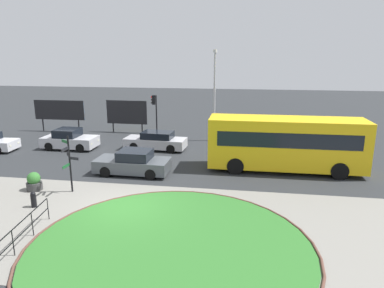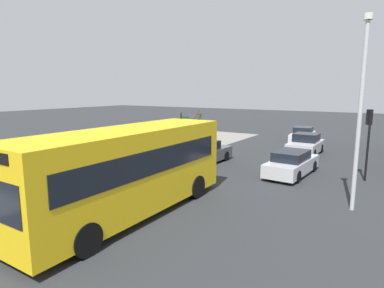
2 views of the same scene
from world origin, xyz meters
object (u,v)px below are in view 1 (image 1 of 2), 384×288
object	(u,v)px
signpost_directional	(69,160)
lamppost_tall	(214,93)
planter_near_signpost	(34,182)
bus_yellow	(286,143)
car_far_lane	(70,140)
car_trailing	(156,141)
billboard_right	(127,113)
car_near_lane	(133,163)
billboard_left	(59,110)
traffic_light_near	(155,107)
bollard_foreground	(34,199)

from	to	relation	value
signpost_directional	lamppost_tall	bearing A→B (deg)	63.36
planter_near_signpost	bus_yellow	bearing A→B (deg)	21.90
car_far_lane	bus_yellow	bearing A→B (deg)	-9.75
car_far_lane	car_trailing	size ratio (longest dim) A/B	0.86
billboard_right	planter_near_signpost	world-z (taller)	billboard_right
car_far_lane	billboard_right	size ratio (longest dim) A/B	1.06
car_near_lane	car_far_lane	size ratio (longest dim) A/B	1.10
bus_yellow	billboard_left	world-z (taller)	bus_yellow
bus_yellow	traffic_light_near	size ratio (longest dim) A/B	2.51
car_trailing	traffic_light_near	size ratio (longest dim) A/B	1.27
traffic_light_near	planter_near_signpost	distance (m)	13.11
lamppost_tall	bus_yellow	bearing A→B (deg)	-54.62
signpost_directional	car_far_lane	xyz separation A→B (m)	(-4.36, 8.20, -1.06)
bus_yellow	car_far_lane	distance (m)	15.91
traffic_light_near	car_trailing	bearing A→B (deg)	88.79
lamppost_tall	bollard_foreground	bearing A→B (deg)	-116.19
bollard_foreground	car_far_lane	world-z (taller)	car_far_lane
signpost_directional	car_trailing	world-z (taller)	signpost_directional
car_trailing	billboard_right	world-z (taller)	billboard_right
car_trailing	traffic_light_near	bearing A→B (deg)	-70.67
car_near_lane	traffic_light_near	distance (m)	9.41
billboard_right	car_near_lane	bearing A→B (deg)	-68.07
signpost_directional	traffic_light_near	xyz separation A→B (m)	(1.20, 12.48, 0.95)
signpost_directional	traffic_light_near	world-z (taller)	traffic_light_near
bollard_foreground	planter_near_signpost	xyz separation A→B (m)	(-1.23, 1.97, 0.05)
car_far_lane	traffic_light_near	world-z (taller)	traffic_light_near
car_trailing	traffic_light_near	xyz separation A→B (m)	(-0.97, 3.52, 2.06)
traffic_light_near	lamppost_tall	bearing A→B (deg)	162.62
car_far_lane	planter_near_signpost	xyz separation A→B (m)	(2.28, -8.21, -0.24)
car_near_lane	lamppost_tall	world-z (taller)	lamppost_tall
car_near_lane	traffic_light_near	world-z (taller)	traffic_light_near
bollard_foreground	billboard_right	bearing A→B (deg)	93.73
car_trailing	planter_near_signpost	distance (m)	9.93
bus_yellow	planter_near_signpost	distance (m)	14.42
bus_yellow	traffic_light_near	distance (m)	12.36
car_trailing	billboard_left	distance (m)	11.55
car_far_lane	traffic_light_near	bearing A→B (deg)	38.14
signpost_directional	billboard_left	xyz separation A→B (m)	(-8.21, 13.84, 0.22)
car_trailing	billboard_left	xyz separation A→B (m)	(-10.39, 4.88, 1.32)
signpost_directional	car_far_lane	size ratio (longest dim) A/B	0.75
signpost_directional	planter_near_signpost	distance (m)	2.46
signpost_directional	planter_near_signpost	xyz separation A→B (m)	(-2.08, -0.01, -1.30)
bus_yellow	billboard_left	xyz separation A→B (m)	(-19.46, 8.49, 0.23)
signpost_directional	lamppost_tall	xyz separation A→B (m)	(6.23, 12.42, 2.21)
bollard_foreground	billboard_right	xyz separation A→B (m)	(-1.06, 16.33, 1.44)
car_far_lane	lamppost_tall	bearing A→B (deg)	22.31
car_near_lane	planter_near_signpost	size ratio (longest dim) A/B	4.50
bus_yellow	car_far_lane	xyz separation A→B (m)	(-15.61, 2.85, -1.06)
bus_yellow	car_near_lane	distance (m)	9.30
billboard_left	billboard_right	distance (m)	6.32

